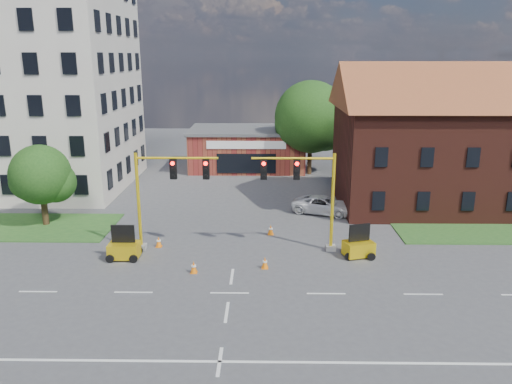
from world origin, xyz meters
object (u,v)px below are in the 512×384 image
trailer_east (359,247)px  signal_mast_west (164,190)px  signal_mast_east (306,190)px  pickup_white (324,205)px  trailer_west (124,249)px

trailer_east → signal_mast_west: bearing=158.1°
signal_mast_east → pickup_white: size_ratio=1.28×
signal_mast_west → trailer_east: (11.91, -1.01, -3.30)m
signal_mast_east → trailer_east: (3.20, -1.01, -3.30)m
signal_mast_east → pickup_white: signal_mast_east is taller
signal_mast_west → signal_mast_east: same height
signal_mast_west → pickup_white: 13.59m
trailer_east → pickup_white: trailer_east is taller
trailer_west → signal_mast_west: bearing=33.7°
signal_mast_west → signal_mast_east: (8.71, 0.00, 0.00)m
trailer_east → trailer_west: bearing=165.2°
trailer_west → pickup_white: bearing=34.6°
signal_mast_west → trailer_west: 4.29m
signal_mast_east → trailer_east: size_ratio=3.10×
trailer_west → trailer_east: (14.20, 0.54, -0.02)m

